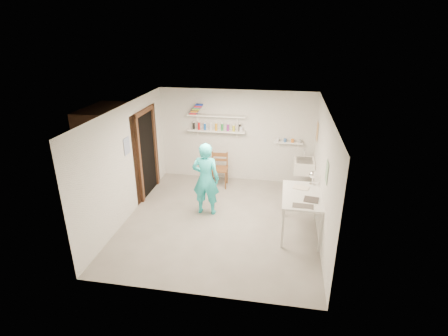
% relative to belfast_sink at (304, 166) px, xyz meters
% --- Properties ---
extents(floor, '(4.00, 4.50, 0.02)m').
position_rel_belfast_sink_xyz_m(floor, '(-1.75, -1.70, -0.71)').
color(floor, slate).
rests_on(floor, ground).
extents(ceiling, '(4.00, 4.50, 0.02)m').
position_rel_belfast_sink_xyz_m(ceiling, '(-1.75, -1.70, 1.71)').
color(ceiling, silver).
rests_on(ceiling, wall_back).
extents(wall_back, '(4.00, 0.02, 2.40)m').
position_rel_belfast_sink_xyz_m(wall_back, '(-1.75, 0.56, 0.50)').
color(wall_back, silver).
rests_on(wall_back, ground).
extents(wall_front, '(4.00, 0.02, 2.40)m').
position_rel_belfast_sink_xyz_m(wall_front, '(-1.75, -3.96, 0.50)').
color(wall_front, silver).
rests_on(wall_front, ground).
extents(wall_left, '(0.02, 4.50, 2.40)m').
position_rel_belfast_sink_xyz_m(wall_left, '(-3.76, -1.70, 0.50)').
color(wall_left, silver).
rests_on(wall_left, ground).
extents(wall_right, '(0.02, 4.50, 2.40)m').
position_rel_belfast_sink_xyz_m(wall_right, '(0.26, -1.70, 0.50)').
color(wall_right, silver).
rests_on(wall_right, ground).
extents(doorway_recess, '(0.02, 0.90, 2.00)m').
position_rel_belfast_sink_xyz_m(doorway_recess, '(-3.74, -0.65, 0.30)').
color(doorway_recess, black).
rests_on(doorway_recess, wall_left).
extents(corridor_box, '(1.40, 1.50, 2.10)m').
position_rel_belfast_sink_xyz_m(corridor_box, '(-4.45, -0.65, 0.35)').
color(corridor_box, brown).
rests_on(corridor_box, ground).
extents(door_lintel, '(0.06, 1.05, 0.10)m').
position_rel_belfast_sink_xyz_m(door_lintel, '(-3.72, -0.65, 1.35)').
color(door_lintel, brown).
rests_on(door_lintel, wall_left).
extents(door_jamb_near, '(0.06, 0.10, 2.00)m').
position_rel_belfast_sink_xyz_m(door_jamb_near, '(-3.72, -1.15, 0.30)').
color(door_jamb_near, brown).
rests_on(door_jamb_near, ground).
extents(door_jamb_far, '(0.06, 0.10, 2.00)m').
position_rel_belfast_sink_xyz_m(door_jamb_far, '(-3.72, -0.15, 0.30)').
color(door_jamb_far, brown).
rests_on(door_jamb_far, ground).
extents(shelf_lower, '(1.50, 0.22, 0.03)m').
position_rel_belfast_sink_xyz_m(shelf_lower, '(-2.25, 0.43, 0.65)').
color(shelf_lower, white).
rests_on(shelf_lower, wall_back).
extents(shelf_upper, '(1.50, 0.22, 0.03)m').
position_rel_belfast_sink_xyz_m(shelf_upper, '(-2.25, 0.43, 1.05)').
color(shelf_upper, white).
rests_on(shelf_upper, wall_back).
extents(ledge_shelf, '(0.70, 0.14, 0.03)m').
position_rel_belfast_sink_xyz_m(ledge_shelf, '(-0.40, 0.47, 0.42)').
color(ledge_shelf, white).
rests_on(ledge_shelf, wall_back).
extents(poster_left, '(0.01, 0.28, 0.36)m').
position_rel_belfast_sink_xyz_m(poster_left, '(-3.74, -1.65, 0.85)').
color(poster_left, '#334C7F').
rests_on(poster_left, wall_left).
extents(poster_right_a, '(0.01, 0.34, 0.42)m').
position_rel_belfast_sink_xyz_m(poster_right_a, '(0.24, 0.10, 0.85)').
color(poster_right_a, '#995933').
rests_on(poster_right_a, wall_right).
extents(poster_right_b, '(0.01, 0.30, 0.38)m').
position_rel_belfast_sink_xyz_m(poster_right_b, '(0.24, -2.25, 0.80)').
color(poster_right_b, '#3F724C').
rests_on(poster_right_b, wall_right).
extents(belfast_sink, '(0.48, 0.60, 0.30)m').
position_rel_belfast_sink_xyz_m(belfast_sink, '(0.00, 0.00, 0.00)').
color(belfast_sink, white).
rests_on(belfast_sink, wall_right).
extents(man, '(0.60, 0.40, 1.62)m').
position_rel_belfast_sink_xyz_m(man, '(-2.13, -1.41, 0.11)').
color(man, '#2ACED3').
rests_on(man, ground).
extents(wall_clock, '(0.29, 0.04, 0.29)m').
position_rel_belfast_sink_xyz_m(wall_clock, '(-2.13, -1.19, 0.38)').
color(wall_clock, beige).
rests_on(wall_clock, man).
extents(wooden_chair, '(0.46, 0.44, 0.95)m').
position_rel_belfast_sink_xyz_m(wooden_chair, '(-2.11, -0.00, -0.23)').
color(wooden_chair, brown).
rests_on(wooden_chair, ground).
extents(work_table, '(0.76, 1.27, 0.84)m').
position_rel_belfast_sink_xyz_m(work_table, '(-0.11, -1.88, -0.28)').
color(work_table, silver).
rests_on(work_table, ground).
extents(desk_lamp, '(0.16, 0.16, 0.16)m').
position_rel_belfast_sink_xyz_m(desk_lamp, '(0.10, -1.37, 0.36)').
color(desk_lamp, white).
rests_on(desk_lamp, work_table).
extents(spray_cans, '(1.31, 0.06, 0.17)m').
position_rel_belfast_sink_xyz_m(spray_cans, '(-2.25, 0.43, 0.75)').
color(spray_cans, black).
rests_on(spray_cans, shelf_lower).
extents(book_stack, '(0.34, 0.14, 0.25)m').
position_rel_belfast_sink_xyz_m(book_stack, '(-2.77, 0.43, 1.19)').
color(book_stack, red).
rests_on(book_stack, shelf_upper).
extents(ledge_pots, '(0.48, 0.07, 0.09)m').
position_rel_belfast_sink_xyz_m(ledge_pots, '(-0.40, 0.47, 0.48)').
color(ledge_pots, silver).
rests_on(ledge_pots, ledge_shelf).
extents(papers, '(0.30, 0.22, 0.02)m').
position_rel_belfast_sink_xyz_m(papers, '(-0.11, -1.88, 0.15)').
color(papers, silver).
rests_on(papers, work_table).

